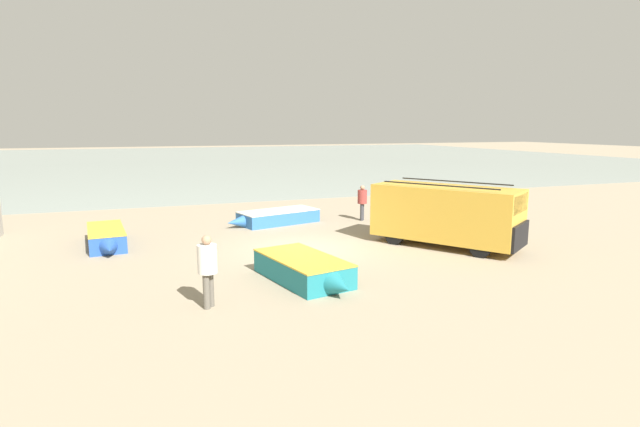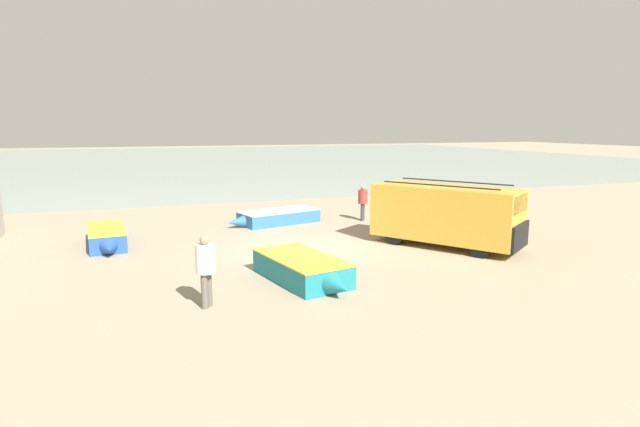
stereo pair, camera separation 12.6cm
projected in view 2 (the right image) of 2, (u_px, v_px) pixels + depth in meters
ground_plane at (302, 250)px, 18.06m from camera, size 200.00×200.00×0.00m
sea_water at (184, 160)px, 66.30m from camera, size 120.00×80.00×0.01m
parked_van at (446, 214)px, 18.37m from camera, size 4.57×5.51×2.38m
fishing_rowboat_0 at (107, 237)px, 18.54m from camera, size 1.55×4.07×0.67m
fishing_rowboat_1 at (436, 210)px, 24.60m from camera, size 4.21×2.49×0.65m
fishing_rowboat_2 at (276, 217)px, 22.92m from camera, size 4.48×2.49×0.60m
fishing_rowboat_3 at (304, 269)px, 14.37m from camera, size 2.28×4.05×0.69m
fisherman_0 at (363, 200)px, 23.53m from camera, size 0.44×0.44×1.67m
fisherman_1 at (206, 264)px, 12.14m from camera, size 0.48×0.48×1.83m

